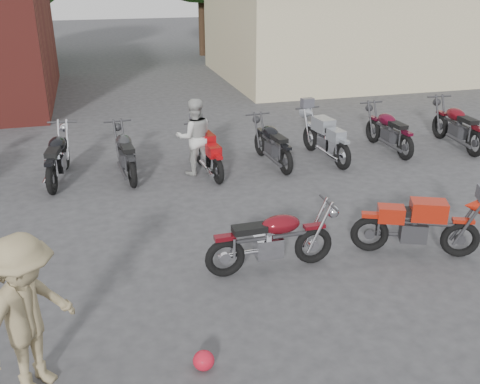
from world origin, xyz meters
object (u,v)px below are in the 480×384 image
object	(u,v)px
person_light	(195,137)
row_bike_3	(125,151)
vintage_motorcycle	(273,236)
helmet	(204,360)
row_bike_8	(457,123)
person_tan	(28,316)
row_bike_6	(325,135)
row_bike_5	(272,141)
row_bike_7	(389,128)
row_bike_2	(57,154)
sportbike	(419,222)
row_bike_4	(208,150)

from	to	relation	value
person_light	row_bike_3	size ratio (longest dim) A/B	0.86
vintage_motorcycle	row_bike_3	distance (m)	4.93
vintage_motorcycle	helmet	bearing A→B (deg)	-128.55
row_bike_8	person_tan	bearing A→B (deg)	125.77
helmet	row_bike_6	distance (m)	7.61
helmet	row_bike_5	xyz separation A→B (m)	(2.93, 6.29, 0.44)
helmet	row_bike_8	distance (m)	10.06
row_bike_7	person_tan	bearing A→B (deg)	126.50
row_bike_3	row_bike_6	distance (m)	4.60
row_bike_2	row_bike_3	bearing A→B (deg)	-85.26
person_light	row_bike_3	world-z (taller)	person_light
row_bike_5	row_bike_7	bearing A→B (deg)	-91.96
helmet	row_bike_6	world-z (taller)	row_bike_6
person_light	row_bike_2	world-z (taller)	person_light
sportbike	person_tan	size ratio (longest dim) A/B	1.04
row_bike_5	row_bike_8	distance (m)	4.89
vintage_motorcycle	row_bike_7	world-z (taller)	row_bike_7
helmet	row_bike_7	world-z (taller)	row_bike_7
row_bike_7	person_light	bearing A→B (deg)	91.26
row_bike_5	person_light	bearing A→B (deg)	88.06
row_bike_3	row_bike_5	world-z (taller)	row_bike_3
row_bike_5	row_bike_7	distance (m)	3.09
row_bike_3	row_bike_4	world-z (taller)	row_bike_3
person_light	row_bike_3	distance (m)	1.52
person_light	helmet	bearing A→B (deg)	79.01
row_bike_7	row_bike_6	bearing A→B (deg)	93.63
row_bike_6	row_bike_8	xyz separation A→B (m)	(3.58, 0.00, 0.03)
row_bike_2	helmet	bearing A→B (deg)	-156.79
row_bike_5	row_bike_6	world-z (taller)	row_bike_6
vintage_motorcycle	person_light	world-z (taller)	person_light
row_bike_4	helmet	bearing A→B (deg)	161.74
sportbike	row_bike_7	bearing A→B (deg)	88.36
row_bike_2	row_bike_8	world-z (taller)	row_bike_8
helmet	row_bike_2	size ratio (longest dim) A/B	0.12
row_bike_3	row_bike_8	distance (m)	8.17
sportbike	row_bike_8	world-z (taller)	row_bike_8
vintage_motorcycle	row_bike_6	distance (m)	5.25
person_tan	row_bike_6	world-z (taller)	person_tan
helmet	person_tan	size ratio (longest dim) A/B	0.14
sportbike	person_light	world-z (taller)	person_light
person_light	person_tan	xyz separation A→B (m)	(-2.89, -5.96, 0.08)
sportbike	row_bike_7	distance (m)	5.29
helmet	row_bike_6	size ratio (longest dim) A/B	0.12
row_bike_7	row_bike_8	size ratio (longest dim) A/B	0.94
row_bike_7	row_bike_4	bearing A→B (deg)	92.07
row_bike_2	person_tan	bearing A→B (deg)	-171.95
person_tan	row_bike_3	bearing A→B (deg)	26.88
row_bike_7	helmet	bearing A→B (deg)	134.80
vintage_motorcycle	row_bike_2	distance (m)	5.66
person_tan	row_bike_2	xyz separation A→B (m)	(0.02, 6.32, -0.33)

